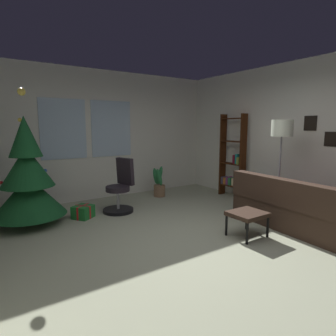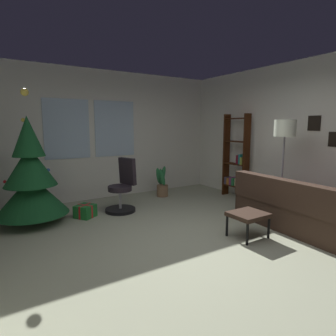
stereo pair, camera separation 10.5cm
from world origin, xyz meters
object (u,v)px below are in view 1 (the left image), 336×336
(couch, at_px, (311,212))
(gift_box_red, at_px, (52,211))
(gift_box_green, at_px, (83,212))
(potted_plant, at_px, (159,185))
(holiday_tree, at_px, (28,180))
(bookshelf, at_px, (233,161))
(floor_lamp, at_px, (282,135))
(office_chair, at_px, (120,191))
(footstool, at_px, (247,215))

(couch, xyz_separation_m, gift_box_red, (-3.16, 2.93, -0.20))
(gift_box_green, height_order, potted_plant, potted_plant)
(holiday_tree, bearing_deg, gift_box_green, -10.15)
(bookshelf, relative_size, floor_lamp, 1.09)
(office_chair, distance_m, bookshelf, 2.63)
(bookshelf, bearing_deg, potted_plant, 144.73)
(gift_box_red, bearing_deg, gift_box_green, -44.53)
(couch, height_order, holiday_tree, holiday_tree)
(footstool, height_order, floor_lamp, floor_lamp)
(floor_lamp, bearing_deg, footstool, -164.50)
(holiday_tree, bearing_deg, bookshelf, -7.30)
(couch, bearing_deg, footstool, 160.72)
(holiday_tree, bearing_deg, gift_box_red, 35.19)
(gift_box_green, height_order, office_chair, office_chair)
(floor_lamp, bearing_deg, gift_box_red, 146.06)
(footstool, relative_size, floor_lamp, 0.29)
(footstool, relative_size, gift_box_green, 1.20)
(footstool, xyz_separation_m, gift_box_green, (-1.71, 2.15, -0.21))
(footstool, bearing_deg, gift_box_red, 129.73)
(gift_box_green, xyz_separation_m, floor_lamp, (2.90, -1.82, 1.32))
(office_chair, bearing_deg, holiday_tree, 174.56)
(office_chair, relative_size, floor_lamp, 0.59)
(footstool, bearing_deg, potted_plant, 85.58)
(floor_lamp, bearing_deg, couch, -103.37)
(couch, height_order, gift_box_green, couch)
(gift_box_green, distance_m, bookshelf, 3.37)
(couch, bearing_deg, office_chair, 128.96)
(couch, height_order, office_chair, office_chair)
(couch, distance_m, office_chair, 3.23)
(footstool, height_order, holiday_tree, holiday_tree)
(bookshelf, xyz_separation_m, potted_plant, (-1.35, 0.95, -0.54))
(footstool, bearing_deg, holiday_tree, 137.66)
(bookshelf, bearing_deg, gift_box_green, 173.42)
(couch, height_order, floor_lamp, floor_lamp)
(couch, distance_m, gift_box_green, 3.72)
(couch, height_order, gift_box_red, couch)
(gift_box_green, height_order, bookshelf, bookshelf)
(floor_lamp, bearing_deg, gift_box_green, 147.89)
(couch, bearing_deg, gift_box_green, 137.48)
(potted_plant, bearing_deg, holiday_tree, -171.03)
(holiday_tree, relative_size, floor_lamp, 1.28)
(gift_box_green, relative_size, bookshelf, 0.22)
(gift_box_red, height_order, gift_box_green, gift_box_green)
(couch, relative_size, gift_box_green, 5.27)
(gift_box_green, bearing_deg, potted_plant, 16.69)
(bookshelf, relative_size, potted_plant, 2.66)
(gift_box_red, relative_size, floor_lamp, 0.18)
(couch, xyz_separation_m, gift_box_green, (-2.74, 2.51, -0.17))
(holiday_tree, xyz_separation_m, bookshelf, (4.08, -0.52, 0.08))
(footstool, height_order, bookshelf, bookshelf)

